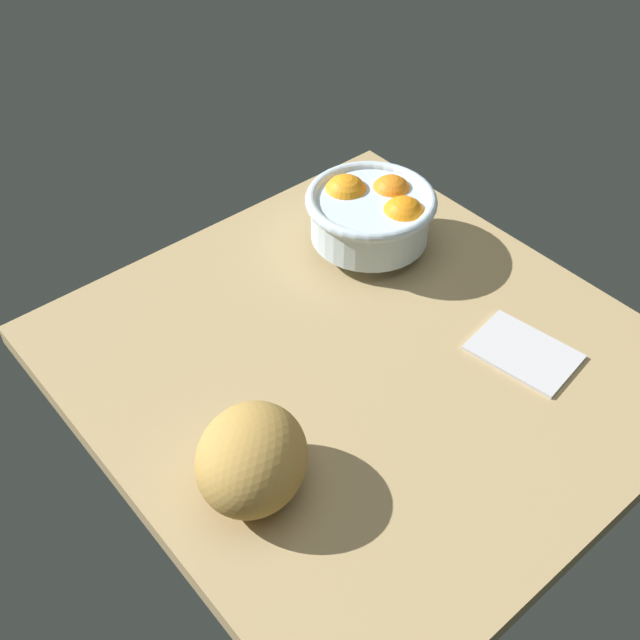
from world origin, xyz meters
The scene contains 4 objects.
ground_plane centered at (0.00, 0.00, -1.50)cm, with size 70.05×67.55×3.00cm, color tan.
fruit_bowl centered at (15.77, -16.04, 5.94)cm, with size 18.80×18.80×10.19cm.
bread_loaf centered at (-6.89, 22.46, 4.89)cm, with size 13.79×11.87×9.78cm, color #AD8540.
napkin_folded centered at (-13.29, -15.90, 0.48)cm, with size 12.98×9.12×0.95cm, color #BCBCC2.
Camera 1 is at (-48.70, 48.37, 72.59)cm, focal length 43.59 mm.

